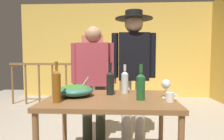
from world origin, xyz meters
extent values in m
plane|color=#9E9384|center=(0.00, 0.00, 0.00)|extent=(7.75, 7.75, 0.00)
cube|color=gold|center=(0.00, 2.98, 1.32)|extent=(5.41, 0.10, 2.64)
cube|color=#C65F5D|center=(-0.65, 2.92, 1.53)|extent=(0.61, 0.03, 0.45)
cylinder|color=brown|center=(-2.46, 1.92, 0.48)|extent=(0.04, 0.04, 0.95)
cylinder|color=brown|center=(-2.13, 1.92, 0.48)|extent=(0.04, 0.04, 0.95)
cylinder|color=brown|center=(-1.79, 1.92, 0.48)|extent=(0.04, 0.04, 0.95)
cylinder|color=brown|center=(-1.46, 1.92, 0.48)|extent=(0.04, 0.04, 0.95)
cylinder|color=brown|center=(-1.13, 1.92, 0.48)|extent=(0.04, 0.04, 0.95)
cylinder|color=brown|center=(-0.80, 1.92, 0.48)|extent=(0.04, 0.04, 0.95)
cylinder|color=brown|center=(-0.47, 1.92, 0.48)|extent=(0.04, 0.04, 0.95)
cylinder|color=brown|center=(-0.14, 1.92, 0.48)|extent=(0.04, 0.04, 0.95)
cylinder|color=brown|center=(0.19, 1.92, 0.48)|extent=(0.04, 0.04, 0.95)
cube|color=brown|center=(-1.13, 1.92, 0.98)|extent=(2.73, 0.07, 0.05)
cube|color=brown|center=(0.19, 1.92, 0.53)|extent=(0.10, 0.10, 1.05)
cube|color=#38281E|center=(-0.65, 2.63, 0.24)|extent=(0.90, 0.40, 0.47)
cube|color=black|center=(-0.65, 2.63, 0.48)|extent=(0.20, 0.12, 0.02)
cylinder|color=black|center=(-0.65, 2.63, 0.53)|extent=(0.03, 0.03, 0.08)
cube|color=black|center=(-0.65, 2.60, 0.74)|extent=(0.60, 0.06, 0.33)
cube|color=black|center=(-0.65, 2.57, 0.74)|extent=(0.55, 0.01, 0.30)
cube|color=brown|center=(0.09, -0.79, 0.75)|extent=(1.21, 0.84, 0.04)
cylinder|color=brown|center=(-0.47, -0.42, 0.36)|extent=(0.05, 0.05, 0.73)
cylinder|color=brown|center=(0.65, -0.42, 0.36)|extent=(0.05, 0.05, 0.73)
ellipsoid|color=#337060|center=(-0.26, -0.74, 0.82)|extent=(0.35, 0.35, 0.11)
ellipsoid|color=#38702D|center=(-0.26, -0.74, 0.85)|extent=(0.29, 0.29, 0.05)
cylinder|color=silver|center=(-0.19, -0.74, 0.87)|extent=(0.13, 0.01, 0.18)
cylinder|color=silver|center=(0.62, -0.78, 0.77)|extent=(0.08, 0.08, 0.01)
cylinder|color=silver|center=(0.62, -0.78, 0.82)|extent=(0.01, 0.01, 0.09)
ellipsoid|color=silver|center=(0.62, -0.78, 0.90)|extent=(0.08, 0.08, 0.09)
cylinder|color=#1E5628|center=(0.37, -0.88, 0.87)|extent=(0.08, 0.08, 0.21)
cone|color=#1E5628|center=(0.37, -0.88, 1.00)|extent=(0.08, 0.08, 0.03)
cylinder|color=#1E5628|center=(0.37, -0.88, 1.05)|extent=(0.03, 0.03, 0.08)
cylinder|color=brown|center=(-0.35, -1.01, 0.89)|extent=(0.07, 0.07, 0.25)
cone|color=brown|center=(-0.35, -1.01, 1.03)|extent=(0.07, 0.07, 0.03)
cylinder|color=brown|center=(-0.35, -1.01, 1.08)|extent=(0.03, 0.03, 0.07)
cylinder|color=black|center=(0.08, -0.65, 0.87)|extent=(0.08, 0.08, 0.21)
cone|color=black|center=(0.08, -0.65, 0.99)|extent=(0.08, 0.08, 0.04)
cylinder|color=black|center=(0.08, -0.65, 1.05)|extent=(0.03, 0.03, 0.08)
cylinder|color=silver|center=(0.23, -0.56, 0.87)|extent=(0.07, 0.07, 0.21)
cone|color=silver|center=(0.23, -0.56, 0.99)|extent=(0.07, 0.07, 0.03)
cylinder|color=silver|center=(0.23, -0.56, 1.04)|extent=(0.03, 0.03, 0.07)
cylinder|color=white|center=(0.62, -0.93, 0.81)|extent=(0.07, 0.07, 0.08)
torus|color=white|center=(0.67, -0.93, 0.81)|extent=(0.05, 0.01, 0.05)
cylinder|color=#2D3323|center=(-0.08, -0.09, 0.39)|extent=(0.13, 0.13, 0.78)
cylinder|color=#2D3323|center=(-0.26, -0.09, 0.39)|extent=(0.13, 0.13, 0.78)
cube|color=#9E3842|center=(-0.17, -0.09, 1.06)|extent=(0.41, 0.23, 0.55)
cylinder|color=#9E3842|center=(0.08, -0.10, 1.07)|extent=(0.09, 0.09, 0.53)
cylinder|color=#9E3842|center=(-0.43, -0.09, 1.07)|extent=(0.09, 0.09, 0.53)
sphere|color=#A37556|center=(-0.17, -0.09, 1.44)|extent=(0.21, 0.21, 0.21)
cylinder|color=beige|center=(0.44, -0.09, 0.43)|extent=(0.13, 0.13, 0.85)
cylinder|color=beige|center=(0.26, -0.09, 0.43)|extent=(0.13, 0.13, 0.85)
cube|color=black|center=(0.35, -0.09, 1.16)|extent=(0.39, 0.23, 0.60)
cylinder|color=black|center=(0.59, -0.09, 1.17)|extent=(0.09, 0.09, 0.57)
cylinder|color=black|center=(0.11, -0.10, 1.17)|extent=(0.09, 0.09, 0.57)
sphere|color=beige|center=(0.35, -0.09, 1.58)|extent=(0.23, 0.23, 0.23)
cylinder|color=black|center=(0.35, -0.09, 1.64)|extent=(0.48, 0.48, 0.01)
cylinder|color=black|center=(0.35, -0.09, 1.69)|extent=(0.22, 0.22, 0.10)
camera|label=1|loc=(0.21, -2.64, 1.16)|focal=31.30mm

